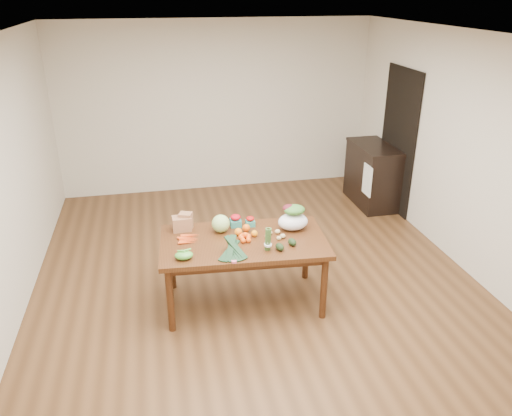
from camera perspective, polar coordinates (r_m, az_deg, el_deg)
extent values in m
plane|color=brown|center=(5.89, -0.09, -8.00)|extent=(6.00, 6.00, 0.00)
cube|color=white|center=(5.01, -0.11, 19.17)|extent=(5.00, 6.00, 0.02)
cube|color=beige|center=(8.15, -4.55, 11.36)|extent=(5.00, 0.02, 2.70)
cube|color=beige|center=(2.79, 13.30, -16.23)|extent=(5.00, 0.02, 2.70)
cube|color=beige|center=(5.40, -27.04, 2.14)|extent=(0.02, 6.00, 2.70)
cube|color=beige|center=(6.29, 22.93, 5.71)|extent=(0.02, 6.00, 2.70)
cube|color=#4B2611|center=(5.30, -1.40, -7.25)|extent=(1.75, 1.05, 0.75)
cube|color=black|center=(7.66, 15.91, 7.38)|extent=(0.02, 1.00, 2.10)
cube|color=black|center=(7.89, 13.12, 3.72)|extent=(0.52, 1.02, 0.94)
cube|color=white|center=(7.42, 12.60, 3.12)|extent=(0.02, 0.28, 0.45)
sphere|color=#A1D078|center=(5.24, -4.06, -1.79)|extent=(0.19, 0.19, 0.19)
sphere|color=orange|center=(5.19, -2.03, -2.73)|extent=(0.08, 0.08, 0.08)
sphere|color=orange|center=(5.26, -1.13, -2.28)|extent=(0.08, 0.08, 0.08)
sphere|color=orange|center=(5.16, -0.18, -2.93)|extent=(0.07, 0.07, 0.07)
ellipsoid|color=green|center=(4.80, -8.24, -5.37)|extent=(0.18, 0.13, 0.08)
ellipsoid|color=#CCB976|center=(5.14, 1.28, -3.21)|extent=(0.05, 0.05, 0.04)
ellipsoid|color=#DCCB7E|center=(5.10, 2.63, -3.45)|extent=(0.05, 0.04, 0.04)
ellipsoid|color=#D7C27C|center=(5.23, 2.48, -2.70)|extent=(0.06, 0.05, 0.05)
ellipsoid|color=#CFC377|center=(5.21, 1.61, -2.83)|extent=(0.05, 0.05, 0.04)
ellipsoid|color=tan|center=(5.14, 3.08, -3.22)|extent=(0.06, 0.05, 0.05)
ellipsoid|color=black|center=(4.90, 2.73, -4.46)|extent=(0.10, 0.13, 0.07)
ellipsoid|color=black|center=(5.00, 4.15, -3.90)|extent=(0.10, 0.12, 0.07)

